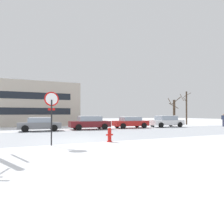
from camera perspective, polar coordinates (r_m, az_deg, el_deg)
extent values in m
plane|color=white|center=(12.69, -9.56, -8.17)|extent=(120.00, 120.00, 0.00)
cube|color=#B7BCC4|center=(16.01, -12.63, -6.58)|extent=(80.00, 8.86, 0.00)
cylinder|color=black|center=(11.03, -16.95, -2.95)|extent=(0.07, 0.15, 2.43)
cylinder|color=red|center=(11.05, -16.93, 3.61)|extent=(0.76, 0.10, 0.76)
cylinder|color=white|center=(11.04, -16.92, 3.61)|extent=(0.62, 0.08, 0.62)
cube|color=red|center=(11.02, -16.94, 0.76)|extent=(0.36, 0.06, 0.12)
cylinder|color=white|center=(11.06, -16.94, 3.86)|extent=(0.42, 0.07, 0.42)
cylinder|color=red|center=(12.08, -0.71, -8.42)|extent=(0.30, 0.30, 0.06)
cylinder|color=red|center=(12.03, -0.71, -6.71)|extent=(0.22, 0.22, 0.66)
sphere|color=red|center=(12.00, -0.71, -4.92)|extent=(0.21, 0.21, 0.21)
cylinder|color=red|center=(11.97, -1.42, -6.58)|extent=(0.12, 0.09, 0.09)
cylinder|color=red|center=(12.09, -0.01, -6.52)|extent=(0.12, 0.09, 0.09)
sphere|color=white|center=(11.99, -0.71, -4.66)|extent=(0.15, 0.15, 0.15)
cube|color=slate|center=(20.90, -20.02, -3.63)|extent=(4.05, 1.92, 0.57)
cube|color=#8C99A8|center=(20.88, -20.01, -2.22)|extent=(2.25, 1.71, 0.46)
cube|color=white|center=(20.87, -20.01, -1.51)|extent=(2.05, 1.58, 0.06)
cylinder|color=black|center=(21.89, -16.70, -4.12)|extent=(0.65, 0.24, 0.64)
cylinder|color=black|center=(20.09, -16.24, -4.44)|extent=(0.65, 0.24, 0.64)
cylinder|color=black|center=(21.82, -23.50, -4.11)|extent=(0.65, 0.24, 0.64)
cylinder|color=black|center=(20.01, -23.66, -4.43)|extent=(0.65, 0.24, 0.64)
cube|color=maroon|center=(21.93, -6.43, -3.44)|extent=(4.43, 2.01, 0.64)
cube|color=#8C99A8|center=(21.90, -6.43, -1.92)|extent=(2.46, 1.78, 0.52)
cube|color=white|center=(21.90, -6.43, -1.17)|extent=(2.24, 1.65, 0.06)
cylinder|color=black|center=(23.25, -3.66, -3.94)|extent=(0.65, 0.24, 0.64)
cylinder|color=black|center=(21.47, -2.10, -4.22)|extent=(0.65, 0.24, 0.64)
cylinder|color=black|center=(22.53, -10.55, -4.04)|extent=(0.65, 0.24, 0.64)
cylinder|color=black|center=(20.69, -9.54, -4.34)|extent=(0.65, 0.24, 0.64)
cube|color=red|center=(24.07, 5.31, -3.23)|extent=(4.29, 1.86, 0.60)
cube|color=#8C99A8|center=(24.05, 5.31, -1.99)|extent=(2.39, 1.65, 0.44)
cube|color=white|center=(24.05, 5.31, -1.39)|extent=(2.17, 1.53, 0.06)
cylinder|color=black|center=(25.50, 7.18, -3.64)|extent=(0.65, 0.24, 0.64)
cylinder|color=black|center=(23.99, 9.20, -3.83)|extent=(0.65, 0.24, 0.64)
cylinder|color=black|center=(24.29, 1.48, -3.80)|extent=(0.65, 0.24, 0.64)
cylinder|color=black|center=(22.70, 3.22, -4.02)|extent=(0.65, 0.24, 0.64)
cube|color=white|center=(26.79, 15.24, -2.91)|extent=(4.53, 2.00, 0.63)
cube|color=#8C99A8|center=(26.77, 15.24, -1.67)|extent=(2.52, 1.77, 0.53)
cube|color=white|center=(26.77, 15.24, -1.04)|extent=(2.29, 1.64, 0.06)
cylinder|color=black|center=(28.42, 16.45, -3.31)|extent=(0.65, 0.24, 0.64)
cylinder|color=black|center=(26.98, 18.91, -3.45)|extent=(0.65, 0.24, 0.64)
cylinder|color=black|center=(26.73, 11.55, -3.50)|extent=(0.65, 0.24, 0.64)
cylinder|color=black|center=(25.19, 13.88, -3.67)|extent=(0.65, 0.24, 0.64)
cylinder|color=#2D334C|center=(30.65, 29.35, -2.78)|extent=(0.14, 0.14, 0.94)
cylinder|color=#2D334C|center=(30.96, 29.21, -2.76)|extent=(0.14, 0.14, 0.94)
cube|color=#2D3856|center=(30.79, 29.27, -1.38)|extent=(0.38, 0.46, 0.56)
sphere|color=tan|center=(30.78, 29.27, -0.65)|extent=(0.22, 0.22, 0.22)
cylinder|color=#423326|center=(33.85, 20.57, 1.08)|extent=(0.24, 0.24, 5.29)
cylinder|color=#423326|center=(33.69, 19.38, 3.98)|extent=(0.69, 1.43, 1.20)
cylinder|color=#423326|center=(34.51, 20.80, 4.63)|extent=(0.63, 1.01, 0.64)
cylinder|color=#423326|center=(33.65, 20.24, 3.21)|extent=(0.19, 0.70, 1.01)
cylinder|color=#423326|center=(31.08, 17.39, -0.16)|extent=(0.36, 0.36, 3.80)
cylinder|color=#423326|center=(30.93, 16.20, 3.03)|extent=(0.62, 1.34, 0.99)
cylinder|color=#423326|center=(30.46, 17.23, 1.72)|extent=(0.97, 1.07, 0.86)
cylinder|color=#423326|center=(31.76, 17.94, 3.14)|extent=(0.62, 1.36, 1.08)
cube|color=#B2A899|center=(34.15, -23.61, 1.81)|extent=(14.67, 11.72, 6.17)
cube|color=white|center=(34.42, -23.59, 7.03)|extent=(14.38, 11.49, 0.10)
cube|color=black|center=(28.24, -23.56, 0.22)|extent=(11.74, 0.04, 0.90)
cube|color=black|center=(28.34, -23.54, 4.38)|extent=(11.74, 0.04, 0.90)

